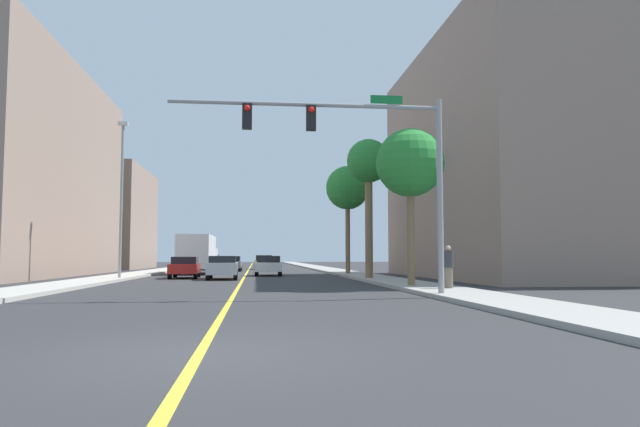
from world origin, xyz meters
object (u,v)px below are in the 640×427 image
Objects in this scene: car_silver at (223,267)px; car_gray at (232,263)px; car_white at (268,265)px; street_lamp at (122,192)px; car_black at (211,262)px; palm_near at (410,164)px; traffic_signal_mast at (361,148)px; pedestrian at (448,267)px; palm_mid at (368,165)px; palm_far at (348,189)px; car_yellow at (264,262)px; delivery_truck at (198,253)px; car_red at (185,267)px.

car_gray is at bearing 89.28° from car_silver.
car_silver is 1.07× the size of car_white.
street_lamp is 12.00m from car_white.
car_black is (3.27, 25.71, -4.32)m from street_lamp.
palm_near is 1.59× the size of car_white.
car_black is 1.03× the size of car_silver.
traffic_signal_mast reaches higher than pedestrian.
street_lamp is 1.13× the size of palm_mid.
palm_mid is at bearing -69.65° from car_black.
palm_far is 22.74m from car_yellow.
palm_mid is 2.08× the size of car_yellow.
car_silver is (-5.44, 16.51, -4.26)m from traffic_signal_mast.
car_gray is (-8.84, 12.79, -5.56)m from palm_far.
traffic_signal_mast is 1.14× the size of palm_mid.
street_lamp is 20.33m from pedestrian.
car_yellow is at bearing 93.40° from traffic_signal_mast.
car_gray is at bearing 104.63° from car_white.
car_white is 7.23m from delivery_truck.
car_red is 26.20m from car_yellow.
street_lamp reaches higher than car_white.
car_yellow reaches higher than car_red.
palm_mid is at bearing 90.69° from palm_near.
car_yellow is (-2.63, 44.29, -4.22)m from traffic_signal_mast.
delivery_truck is (3.26, 11.78, -3.52)m from street_lamp.
traffic_signal_mast is at bearing -82.47° from car_white.
car_white is at bearing -88.73° from car_yellow.
car_white is (-2.59, 22.86, -4.26)m from traffic_signal_mast.
car_black reaches higher than car_yellow.
palm_mid is 1.90× the size of car_white.
pedestrian is at bearing -70.46° from palm_near.
delivery_truck is (-7.99, 27.59, -3.40)m from traffic_signal_mast.
palm_mid is 18.08m from delivery_truck.
car_silver is (-8.53, 11.21, -4.58)m from palm_near.
traffic_signal_mast is 20.68m from car_red.
palm_far is 20.77m from pedestrian.
car_gray is 19.28m from car_silver.
car_white is (-5.58, 8.72, -5.92)m from palm_mid.
traffic_signal_mast is 1.97× the size of car_black.
car_red is 3.25m from car_silver.
palm_mid is at bearing -18.77° from pedestrian.
car_black is at bearing 87.92° from car_red.
car_silver is at bearing -94.62° from car_yellow.
car_white is (5.31, 4.24, 0.02)m from car_red.
palm_mid is at bearing -67.54° from car_gray.
palm_mid reaches higher than car_red.
pedestrian is at bearing -85.19° from palm_mid.
car_white is at bearing -40.52° from delivery_truck.
pedestrian is (15.18, -12.87, -4.15)m from street_lamp.
street_lamp reaches higher than car_yellow.
palm_far reaches higher than pedestrian.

